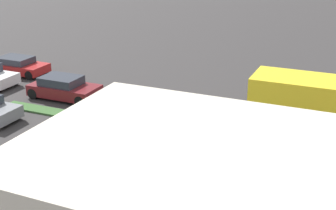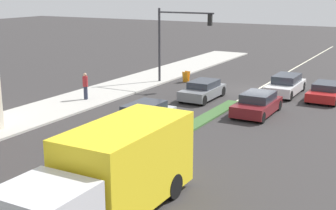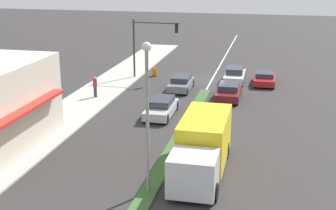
% 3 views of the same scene
% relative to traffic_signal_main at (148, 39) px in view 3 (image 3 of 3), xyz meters
% --- Properties ---
extents(ground_plane, '(160.00, 160.00, 0.00)m').
position_rel_traffic_signal_main_xyz_m(ground_plane, '(-6.12, 17.32, -3.90)').
color(ground_plane, '#333030').
extents(sidewalk_right, '(4.00, 73.00, 0.12)m').
position_rel_traffic_signal_main_xyz_m(sidewalk_right, '(2.88, 17.82, -3.84)').
color(sidewalk_right, '#B2AFA8').
rests_on(sidewalk_right, ground).
extents(lane_marking_center, '(0.16, 60.00, 0.01)m').
position_rel_traffic_signal_main_xyz_m(lane_marking_center, '(-6.12, -0.68, -3.90)').
color(lane_marking_center, beige).
rests_on(lane_marking_center, ground).
extents(traffic_signal_main, '(4.59, 0.34, 5.60)m').
position_rel_traffic_signal_main_xyz_m(traffic_signal_main, '(0.00, 0.00, 0.00)').
color(traffic_signal_main, '#333338').
rests_on(traffic_signal_main, sidewalk_right).
extents(street_lamp, '(0.44, 0.44, 7.37)m').
position_rel_traffic_signal_main_xyz_m(street_lamp, '(-6.12, 22.94, 0.88)').
color(street_lamp, gray).
rests_on(street_lamp, median_strip).
extents(pedestrian, '(0.34, 0.34, 1.74)m').
position_rel_traffic_signal_main_xyz_m(pedestrian, '(2.52, 7.72, -2.86)').
color(pedestrian, '#282D42').
rests_on(pedestrian, sidewalk_right).
extents(warning_aframe_sign, '(0.45, 0.53, 0.84)m').
position_rel_traffic_signal_main_xyz_m(warning_aframe_sign, '(-0.33, -1.12, -3.47)').
color(warning_aframe_sign, orange).
rests_on(warning_aframe_sign, ground).
extents(delivery_truck, '(2.44, 7.50, 2.87)m').
position_rel_traffic_signal_main_xyz_m(delivery_truck, '(-8.32, 19.89, -2.43)').
color(delivery_truck, silver).
rests_on(delivery_truck, ground).
extents(sedan_silver, '(1.79, 4.39, 1.29)m').
position_rel_traffic_signal_main_xyz_m(sedan_silver, '(-3.92, 11.01, -3.27)').
color(sedan_silver, '#B7BABF').
rests_on(sedan_silver, ground).
extents(van_white, '(1.82, 4.40, 1.35)m').
position_rel_traffic_signal_main_xyz_m(van_white, '(-8.32, -0.64, -3.25)').
color(van_white, silver).
rests_on(van_white, ground).
extents(suv_grey, '(1.79, 3.96, 1.23)m').
position_rel_traffic_signal_main_xyz_m(suv_grey, '(-3.92, 3.52, -3.30)').
color(suv_grey, slate).
rests_on(suv_grey, ground).
extents(hatchback_red, '(1.88, 3.92, 1.14)m').
position_rel_traffic_signal_main_xyz_m(hatchback_red, '(-11.12, -0.22, -3.34)').
color(hatchback_red, '#AD1E1E').
rests_on(hatchback_red, ground).
extents(sedan_maroon, '(1.92, 4.01, 1.27)m').
position_rel_traffic_signal_main_xyz_m(sedan_maroon, '(-8.32, 5.49, -3.29)').
color(sedan_maroon, maroon).
rests_on(sedan_maroon, ground).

